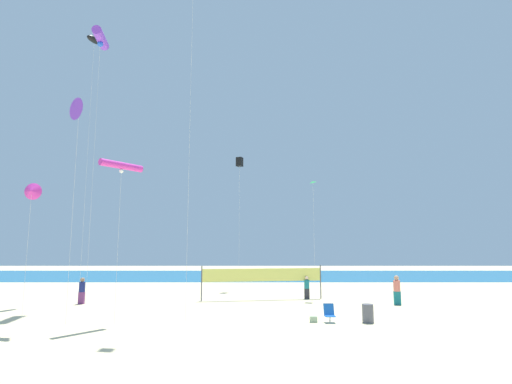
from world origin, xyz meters
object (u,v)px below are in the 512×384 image
object	(u,v)px
kite_magenta_delta	(32,191)
kite_black_box	(240,162)
kite_violet_delta	(80,110)
kite_magenta_tube	(122,166)
trash_barrel	(368,313)
folding_beach_chair	(330,313)
volleyball_net	(263,276)
beachgoer_navy_shirt	(83,290)
beachgoer_teal_shirt	(307,287)
kite_green_diamond	(313,184)
kite_black_inflatable	(95,41)
beachgoer_coral_shirt	(398,289)
beach_handbag	(314,319)
kite_violet_tube	(101,39)

from	to	relation	value
kite_magenta_delta	kite_black_box	world-z (taller)	kite_black_box
kite_violet_delta	kite_black_box	world-z (taller)	kite_black_box
kite_magenta_tube	trash_barrel	bearing A→B (deg)	1.63
folding_beach_chair	volleyball_net	xyz separation A→B (m)	(-3.21, 8.29, 1.18)
beachgoer_navy_shirt	folding_beach_chair	bearing A→B (deg)	-47.62
trash_barrel	kite_violet_delta	bearing A→B (deg)	-178.27
volleyball_net	kite_magenta_tube	distance (m)	13.05
beachgoer_teal_shirt	kite_green_diamond	distance (m)	7.58
kite_black_inflatable	folding_beach_chair	bearing A→B (deg)	-28.45
kite_green_diamond	kite_magenta_tube	world-z (taller)	kite_green_diamond
beachgoer_coral_shirt	kite_black_inflatable	distance (m)	29.21
beachgoer_teal_shirt	beachgoer_navy_shirt	distance (m)	15.36
volleyball_net	kite_green_diamond	size ratio (longest dim) A/B	0.99
beachgoer_coral_shirt	kite_magenta_delta	distance (m)	22.70
volleyball_net	trash_barrel	bearing A→B (deg)	-58.74
volleyball_net	kite_green_diamond	distance (m)	7.81
trash_barrel	kite_black_box	world-z (taller)	kite_black_box
trash_barrel	kite_green_diamond	bearing A→B (deg)	98.02
folding_beach_chair	kite_magenta_delta	bearing A→B (deg)	165.47
folding_beach_chair	volleyball_net	world-z (taller)	volleyball_net
beachgoer_coral_shirt	kite_green_diamond	bearing A→B (deg)	-117.90
kite_black_inflatable	trash_barrel	bearing A→B (deg)	-26.24
kite_green_diamond	volleyball_net	bearing A→B (deg)	-169.68
folding_beach_chair	kite_magenta_tube	bearing A→B (deg)	170.73
volleyball_net	kite_violet_delta	size ratio (longest dim) A/B	0.75
trash_barrel	kite_black_box	xyz separation A→B (m)	(-7.10, 15.54, 11.01)
kite_violet_delta	kite_black_box	bearing A→B (deg)	64.19
volleyball_net	beach_handbag	size ratio (longest dim) A/B	23.72
folding_beach_chair	kite_violet_tube	bearing A→B (deg)	147.05
kite_magenta_tube	kite_black_inflatable	size ratio (longest dim) A/B	0.40
kite_black_box	kite_green_diamond	bearing A→B (deg)	-47.82
kite_green_diamond	kite_violet_tube	bearing A→B (deg)	-167.61
beachgoer_teal_shirt	trash_barrel	world-z (taller)	beachgoer_teal_shirt
folding_beach_chair	kite_black_box	distance (m)	19.64
kite_violet_delta	kite_magenta_delta	size ratio (longest dim) A/B	1.59
beach_handbag	kite_violet_tube	distance (m)	23.48
kite_violet_delta	kite_magenta_delta	world-z (taller)	kite_violet_delta
kite_violet_tube	kite_violet_delta	bearing A→B (deg)	-74.71
kite_violet_delta	beachgoer_coral_shirt	bearing A→B (deg)	19.37
beachgoer_teal_shirt	beachgoer_navy_shirt	bearing A→B (deg)	-50.74
volleyball_net	kite_violet_tube	bearing A→B (deg)	-166.92
beachgoer_navy_shirt	kite_black_box	distance (m)	17.18
folding_beach_chair	beachgoer_navy_shirt	bearing A→B (deg)	145.83
beachgoer_coral_shirt	trash_barrel	distance (m)	7.06
beachgoer_teal_shirt	kite_violet_delta	bearing A→B (deg)	-24.40
kite_magenta_tube	kite_violet_tube	bearing A→B (deg)	123.38
beachgoer_coral_shirt	kite_green_diamond	distance (m)	9.41
kite_magenta_delta	kite_violet_tube	distance (m)	12.59
trash_barrel	volleyball_net	bearing A→B (deg)	121.26
beachgoer_coral_shirt	kite_magenta_tube	xyz separation A→B (m)	(-16.11, -6.39, 6.86)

